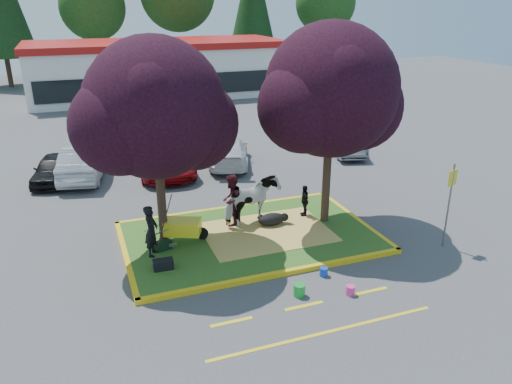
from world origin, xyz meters
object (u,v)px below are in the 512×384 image
object	(u,v)px
cow	(252,201)
bucket_green	(299,290)
wheelbarrow	(183,227)
handler	(151,231)
car_silver	(85,161)
calf	(271,219)
car_black	(53,169)
bucket_blue	(324,272)
sign_post	(450,196)
bucket_pink	(350,290)

from	to	relation	value
cow	bucket_green	xyz separation A→B (m)	(-0.29, -4.55, -0.82)
cow	wheelbarrow	xyz separation A→B (m)	(-2.57, -0.59, -0.31)
handler	car_silver	world-z (taller)	handler
wheelbarrow	bucket_green	bearing A→B (deg)	-36.11
calf	bucket_green	bearing A→B (deg)	-94.53
bucket_green	car_black	xyz separation A→B (m)	(-6.25, 12.04, 0.42)
bucket_blue	calf	bearing A→B (deg)	93.68
handler	car_black	size ratio (longest dim) A/B	0.47
cow	sign_post	distance (m)	6.45
bucket_blue	sign_post	bearing A→B (deg)	3.93
wheelbarrow	bucket_green	distance (m)	4.60
bucket_blue	bucket_pink	bearing A→B (deg)	-79.28
bucket_blue	car_black	world-z (taller)	car_black
bucket_pink	sign_post	bearing A→B (deg)	18.59
handler	bucket_blue	bearing A→B (deg)	-97.89
wheelbarrow	car_black	bearing A→B (deg)	140.17
calf	bucket_blue	xyz separation A→B (m)	(0.22, -3.49, -0.23)
bucket_pink	bucket_blue	distance (m)	1.16
handler	car_silver	distance (m)	8.83
car_black	car_silver	distance (m)	1.35
calf	car_silver	distance (m)	9.85
bucket_pink	bucket_blue	bearing A→B (deg)	100.72
calf	sign_post	distance (m)	5.88
bucket_green	bucket_pink	xyz separation A→B (m)	(1.33, -0.44, -0.04)
calf	bucket_green	size ratio (longest dim) A/B	2.83
car_silver	bucket_pink	bearing A→B (deg)	128.93
wheelbarrow	bucket_blue	bearing A→B (deg)	-19.89
bucket_pink	bucket_blue	size ratio (longest dim) A/B	1.03
calf	bucket_green	world-z (taller)	calf
calf	handler	size ratio (longest dim) A/B	0.60
cow	car_silver	distance (m)	9.21
calf	car_black	xyz separation A→B (m)	(-7.14, 7.85, 0.23)
bucket_green	bucket_blue	bearing A→B (deg)	32.27
bucket_green	bucket_pink	distance (m)	1.40
car_black	car_silver	size ratio (longest dim) A/B	0.75
car_black	car_silver	xyz separation A→B (m)	(1.33, 0.10, 0.17)
wheelbarrow	sign_post	distance (m)	8.51
wheelbarrow	bucket_blue	world-z (taller)	wheelbarrow
car_black	handler	bearing A→B (deg)	-57.50
calf	bucket_pink	distance (m)	4.66
car_black	car_silver	bearing A→B (deg)	18.20
bucket_green	car_silver	xyz separation A→B (m)	(-4.92, 12.14, 0.58)
bucket_pink	bucket_green	bearing A→B (deg)	161.82
cow	bucket_blue	bearing A→B (deg)	173.94
handler	sign_post	xyz separation A→B (m)	(8.99, -2.44, 0.80)
handler	sign_post	size ratio (longest dim) A/B	0.58
bucket_green	bucket_pink	world-z (taller)	bucket_green
calf	wheelbarrow	distance (m)	3.19
wheelbarrow	car_black	xyz separation A→B (m)	(-3.97, 8.08, -0.10)
handler	sign_post	bearing A→B (deg)	-81.50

